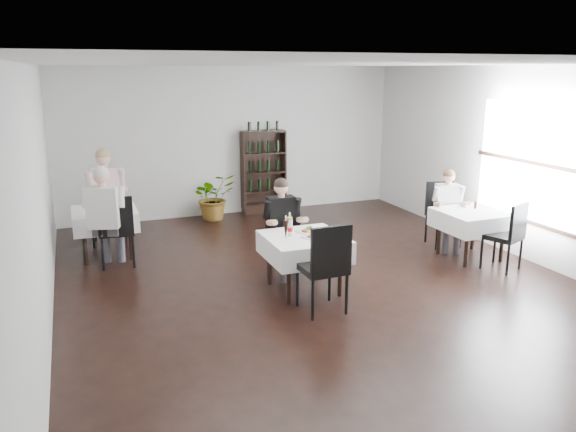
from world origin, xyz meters
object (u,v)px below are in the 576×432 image
object	(u,v)px
main_table	(304,247)
wine_shelf	(264,173)
diner_main	(283,220)
potted_tree	(214,197)

from	to	relation	value
main_table	wine_shelf	bearing A→B (deg)	78.22
wine_shelf	diner_main	distance (m)	3.79
potted_tree	diner_main	distance (m)	3.49
wine_shelf	potted_tree	world-z (taller)	wine_shelf
wine_shelf	main_table	world-z (taller)	wine_shelf
main_table	potted_tree	bearing A→B (deg)	93.18
wine_shelf	potted_tree	xyz separation A→B (m)	(-1.13, -0.20, -0.38)
wine_shelf	potted_tree	bearing A→B (deg)	-169.89
wine_shelf	main_table	distance (m)	4.41
potted_tree	diner_main	size ratio (longest dim) A/B	0.65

